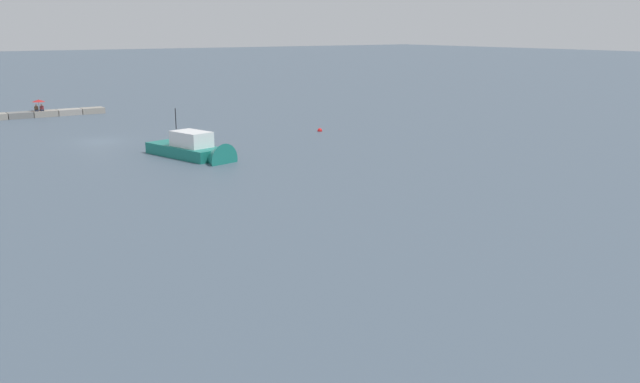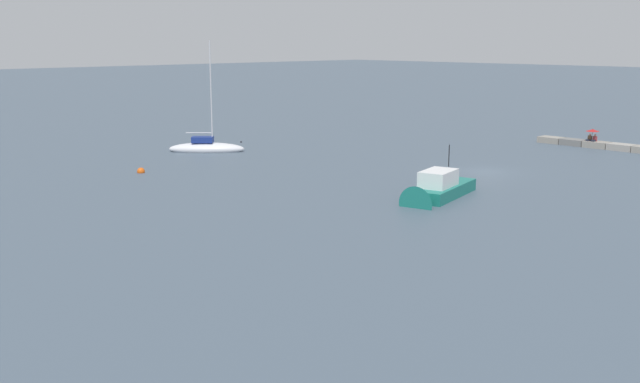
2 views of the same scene
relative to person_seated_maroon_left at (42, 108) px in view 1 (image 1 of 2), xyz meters
name	(u,v)px [view 1 (image 1 of 2)]	position (x,y,z in m)	size (l,w,h in m)	color
ground_plane	(99,141)	(-0.27, 20.04, -0.90)	(500.00, 500.00, 0.00)	#475666
seawall_pier	(45,114)	(-0.27, -0.07, -0.58)	(12.69, 1.67, 0.65)	gray
person_seated_maroon_left	(42,108)	(0.00, 0.00, 0.00)	(0.45, 0.64, 0.73)	#1E2333
person_seated_brown_right	(36,109)	(0.56, -0.03, 0.00)	(0.45, 0.64, 0.73)	#1E2333
umbrella_open_red	(38,101)	(0.27, -0.03, 0.86)	(1.34, 1.34, 1.29)	black
motorboat_teal_mid	(196,152)	(-3.97, 31.91, -0.43)	(4.31, 8.31, 4.46)	#197266
mooring_buoy_near	(320,131)	(-19.14, 25.74, -0.82)	(0.44, 0.44, 0.44)	red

